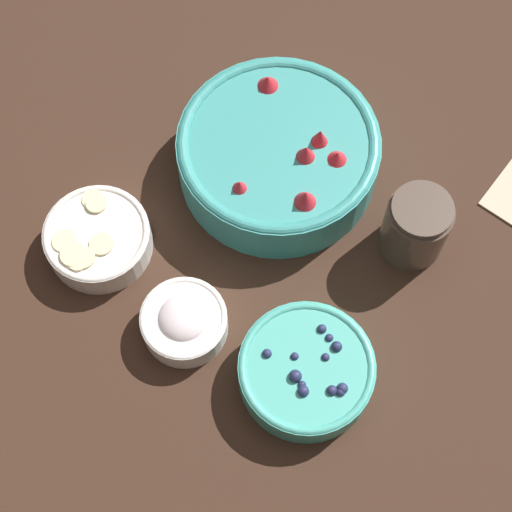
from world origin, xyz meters
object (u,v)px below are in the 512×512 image
Objects in this scene: bowl_blueberries at (306,371)px; bowl_cream at (185,322)px; bowl_bananas at (97,238)px; jar_chocolate at (415,228)px; bowl_strawberries at (279,153)px.

bowl_blueberries reaches higher than bowl_cream.
jar_chocolate reaches higher than bowl_bananas.
jar_chocolate is (0.29, -0.13, 0.02)m from bowl_cream.
bowl_bananas is 1.34× the size of jar_chocolate.
bowl_strawberries is 0.26m from bowl_bananas.
bowl_cream is at bearing -163.63° from bowl_strawberries.
bowl_strawberries reaches higher than bowl_blueberries.
bowl_strawberries is at bearing 101.19° from jar_chocolate.
bowl_strawberries is 2.48× the size of bowl_cream.
bowl_blueberries is 1.20× the size of bowl_bananas.
bowl_blueberries is 0.23m from jar_chocolate.
jar_chocolate is at bearing -78.81° from bowl_strawberries.
bowl_cream is at bearing 110.60° from bowl_blueberries.
bowl_cream is (-0.25, -0.07, -0.02)m from bowl_strawberries.
bowl_strawberries is 1.95× the size of bowl_bananas.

